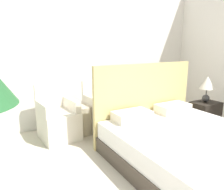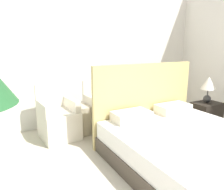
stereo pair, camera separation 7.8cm
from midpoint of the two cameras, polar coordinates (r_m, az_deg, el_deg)
The scene contains 7 objects.
wall_back at distance 4.37m, azimuth -7.80°, elevation 11.48°, with size 10.00×0.06×2.90m.
bed at distance 3.11m, azimuth 19.61°, elevation -12.33°, with size 1.85×2.07×1.27m.
armchair_near_window_left at distance 3.82m, azimuth -13.22°, elevation -6.56°, with size 0.63×0.67×0.91m.
armchair_near_window_right at distance 4.10m, azimuth -1.73°, elevation -4.84°, with size 0.61×0.65×0.91m.
nightstand at distance 4.45m, azimuth 23.77°, elevation -5.09°, with size 0.50×0.37×0.52m.
table_lamp at distance 4.33m, azimuth 24.35°, elevation 2.38°, with size 0.26×0.26×0.48m.
side_table at distance 3.97m, azimuth -7.28°, elevation -6.34°, with size 0.39×0.39×0.50m.
Camera 2 is at (-1.51, -0.48, 1.56)m, focal length 35.00 mm.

